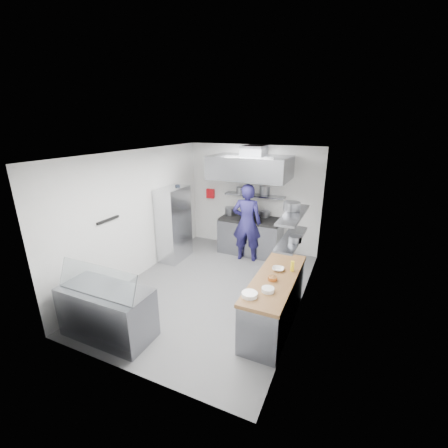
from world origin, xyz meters
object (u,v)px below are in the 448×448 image
at_px(chef, 247,223).
at_px(display_case, 108,312).
at_px(wire_rack, 174,224).
at_px(gas_range, 250,236).

distance_m(chef, display_case, 3.83).
distance_m(chef, wire_rack, 1.82).
distance_m(gas_range, chef, 0.70).
xyz_separation_m(chef, wire_rack, (-1.68, -0.68, -0.06)).
bearing_deg(chef, display_case, 64.02).
xyz_separation_m(gas_range, chef, (0.05, -0.46, 0.53)).
height_order(gas_range, chef, chef).
relative_size(gas_range, chef, 0.82).
bearing_deg(display_case, gas_range, 76.37).
height_order(wire_rack, display_case, wire_rack).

